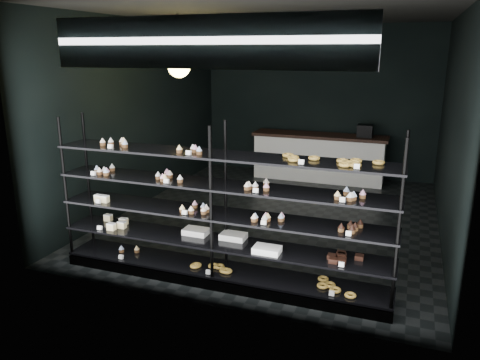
{
  "coord_description": "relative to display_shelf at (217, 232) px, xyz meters",
  "views": [
    {
      "loc": [
        1.95,
        -7.14,
        2.68
      ],
      "look_at": [
        0.02,
        -1.9,
        1.12
      ],
      "focal_mm": 35.0,
      "sensor_mm": 36.0,
      "label": 1
    }
  ],
  "objects": [
    {
      "name": "display_shelf",
      "position": [
        0.0,
        0.0,
        0.0
      ],
      "size": [
        4.0,
        0.5,
        1.91
      ],
      "color": "black",
      "rests_on": "room"
    },
    {
      "name": "service_counter",
      "position": [
        0.25,
        4.95,
        -0.13
      ],
      "size": [
        2.79,
        0.65,
        1.23
      ],
      "color": "white",
      "rests_on": "room"
    },
    {
      "name": "signage",
      "position": [
        0.06,
        -0.48,
        2.12
      ],
      "size": [
        3.3,
        0.05,
        0.5
      ],
      "color": "#0D1C43",
      "rests_on": "room"
    },
    {
      "name": "pendant_lamp",
      "position": [
        -1.21,
        1.52,
        1.82
      ],
      "size": [
        0.32,
        0.32,
        0.89
      ],
      "color": "black",
      "rests_on": "room"
    },
    {
      "name": "room",
      "position": [
        0.06,
        2.45,
        0.97
      ],
      "size": [
        5.01,
        6.01,
        3.2
      ],
      "color": "black",
      "rests_on": "ground"
    }
  ]
}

